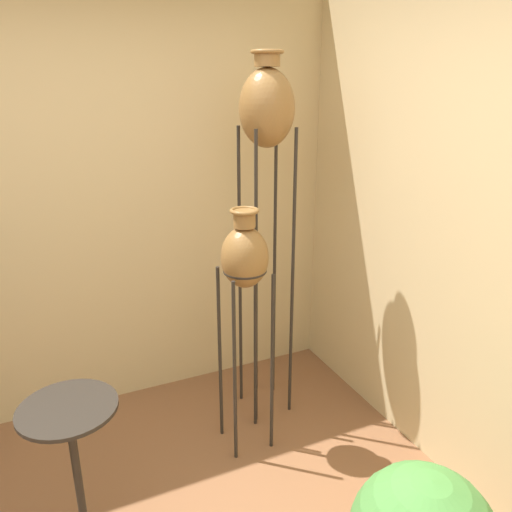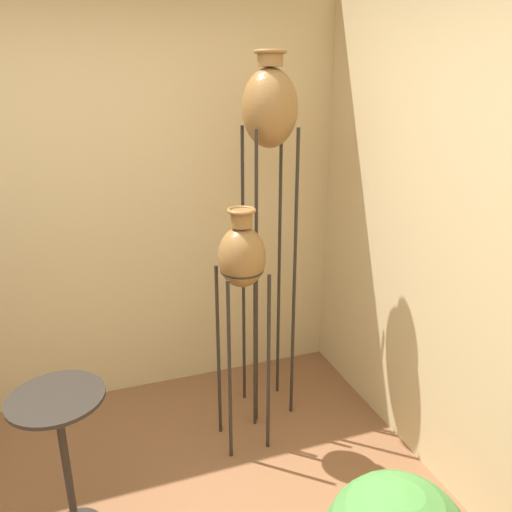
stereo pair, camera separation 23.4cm
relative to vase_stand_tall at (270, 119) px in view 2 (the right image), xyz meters
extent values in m
cube|color=#D1B784|center=(-1.08, 0.53, -0.49)|extent=(7.43, 0.06, 2.70)
cylinder|color=#28231E|center=(-0.12, -0.12, -0.94)|extent=(0.02, 0.02, 1.80)
cylinder|color=#28231E|center=(0.12, -0.12, -0.94)|extent=(0.02, 0.02, 1.80)
cylinder|color=#28231E|center=(-0.12, 0.12, -0.94)|extent=(0.02, 0.02, 1.80)
cylinder|color=#28231E|center=(0.12, 0.12, -0.94)|extent=(0.02, 0.02, 1.80)
torus|color=#28231E|center=(0.00, 0.00, -0.04)|extent=(0.25, 0.25, 0.02)
ellipsoid|color=olive|center=(0.00, 0.00, 0.05)|extent=(0.31, 0.31, 0.42)
cylinder|color=olive|center=(0.00, 0.00, 0.30)|extent=(0.14, 0.14, 0.07)
torus|color=olive|center=(0.00, 0.00, 0.34)|extent=(0.18, 0.18, 0.02)
cylinder|color=#28231E|center=(-0.37, -0.38, -1.30)|extent=(0.02, 0.02, 1.09)
cylinder|color=#28231E|center=(-0.14, -0.38, -1.30)|extent=(0.02, 0.02, 1.09)
cylinder|color=#28231E|center=(-0.37, -0.16, -1.30)|extent=(0.02, 0.02, 1.09)
cylinder|color=#28231E|center=(-0.14, -0.16, -1.30)|extent=(0.02, 0.02, 1.09)
torus|color=#28231E|center=(-0.25, -0.27, -0.76)|extent=(0.23, 0.23, 0.02)
ellipsoid|color=olive|center=(-0.25, -0.27, -0.68)|extent=(0.25, 0.25, 0.33)
cylinder|color=olive|center=(-0.25, -0.27, -0.47)|extent=(0.11, 0.11, 0.09)
torus|color=olive|center=(-0.25, -0.27, -0.43)|extent=(0.15, 0.15, 0.02)
cylinder|color=#28231E|center=(-1.21, -0.62, -1.46)|extent=(0.04, 0.04, 0.72)
cylinder|color=#28231E|center=(-1.21, -0.62, -1.09)|extent=(0.41, 0.41, 0.02)
camera|label=1|loc=(-1.23, -2.54, 0.19)|focal=35.00mm
camera|label=2|loc=(-1.01, -2.63, 0.19)|focal=35.00mm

